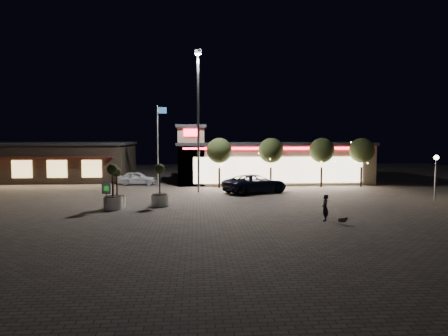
{
  "coord_description": "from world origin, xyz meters",
  "views": [
    {
      "loc": [
        1.79,
        -27.03,
        4.78
      ],
      "look_at": [
        4.1,
        6.0,
        2.28
      ],
      "focal_mm": 32.0,
      "sensor_mm": 36.0,
      "label": 1
    }
  ],
  "objects": [
    {
      "name": "string_tree_a",
      "position": [
        4.0,
        11.0,
        3.56
      ],
      "size": [
        2.42,
        2.42,
        4.79
      ],
      "color": "#332319",
      "rests_on": "ground"
    },
    {
      "name": "floodlight_pole",
      "position": [
        2.0,
        8.0,
        7.02
      ],
      "size": [
        0.6,
        0.4,
        12.38
      ],
      "color": "gray",
      "rests_on": "ground"
    },
    {
      "name": "pedestrian",
      "position": [
        9.18,
        -4.81,
        0.77
      ],
      "size": [
        0.54,
        0.65,
        1.54
      ],
      "primitive_type": "imported",
      "rotation": [
        0.0,
        0.0,
        -1.93
      ],
      "color": "black",
      "rests_on": "ground"
    },
    {
      "name": "dog",
      "position": [
        9.9,
        -5.8,
        0.28
      ],
      "size": [
        0.53,
        0.19,
        0.29
      ],
      "color": "#59514C",
      "rests_on": "ground"
    },
    {
      "name": "retail_building",
      "position": [
        9.51,
        15.82,
        2.21
      ],
      "size": [
        20.4,
        8.4,
        6.1
      ],
      "color": "tan",
      "rests_on": "ground"
    },
    {
      "name": "string_tree_c",
      "position": [
        14.0,
        11.0,
        3.56
      ],
      "size": [
        2.42,
        2.42,
        4.79
      ],
      "color": "#332319",
      "rests_on": "ground"
    },
    {
      "name": "valet_sign",
      "position": [
        -4.22,
        -0.02,
        1.26
      ],
      "size": [
        0.6,
        0.1,
        1.81
      ],
      "color": "gray",
      "rests_on": "ground"
    },
    {
      "name": "string_tree_b",
      "position": [
        9.0,
        11.0,
        3.56
      ],
      "size": [
        2.42,
        2.42,
        4.79
      ],
      "color": "#332319",
      "rests_on": "ground"
    },
    {
      "name": "lamp_post_east",
      "position": [
        20.0,
        2.0,
        2.46
      ],
      "size": [
        0.36,
        0.36,
        3.48
      ],
      "color": "gray",
      "rests_on": "ground"
    },
    {
      "name": "planter_right",
      "position": [
        -0.77,
        1.05,
        0.92
      ],
      "size": [
        1.22,
        1.22,
        2.99
      ],
      "color": "silver",
      "rests_on": "ground"
    },
    {
      "name": "pickup_truck",
      "position": [
        6.94,
        7.26,
        0.81
      ],
      "size": [
        6.38,
        4.82,
        1.61
      ],
      "primitive_type": "imported",
      "rotation": [
        0.0,
        0.0,
        1.99
      ],
      "color": "black",
      "rests_on": "ground"
    },
    {
      "name": "planter_left",
      "position": [
        -3.68,
        0.76,
        0.86
      ],
      "size": [
        1.13,
        1.13,
        2.77
      ],
      "color": "silver",
      "rests_on": "ground"
    },
    {
      "name": "restaurant_building",
      "position": [
        -14.0,
        19.97,
        2.16
      ],
      "size": [
        16.4,
        11.0,
        4.3
      ],
      "color": "#382D23",
      "rests_on": "ground"
    },
    {
      "name": "flagpole",
      "position": [
        -1.9,
        13.0,
        4.74
      ],
      "size": [
        0.95,
        0.1,
        8.0
      ],
      "color": "white",
      "rests_on": "ground"
    },
    {
      "name": "planter_mid",
      "position": [
        -3.79,
        -0.04,
        0.95
      ],
      "size": [
        1.25,
        1.25,
        3.07
      ],
      "color": "silver",
      "rests_on": "ground"
    },
    {
      "name": "ground",
      "position": [
        0.0,
        0.0,
        0.0
      ],
      "size": [
        90.0,
        90.0,
        0.0
      ],
      "primitive_type": "plane",
      "color": "#635A50",
      "rests_on": "ground"
    },
    {
      "name": "white_sedan",
      "position": [
        -4.24,
        14.0,
        0.68
      ],
      "size": [
        4.04,
        1.7,
        1.36
      ],
      "primitive_type": "imported",
      "rotation": [
        0.0,
        0.0,
        1.55
      ],
      "color": "white",
      "rests_on": "ground"
    },
    {
      "name": "string_tree_d",
      "position": [
        18.0,
        11.0,
        3.56
      ],
      "size": [
        2.42,
        2.42,
        4.79
      ],
      "color": "#332319",
      "rests_on": "ground"
    }
  ]
}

